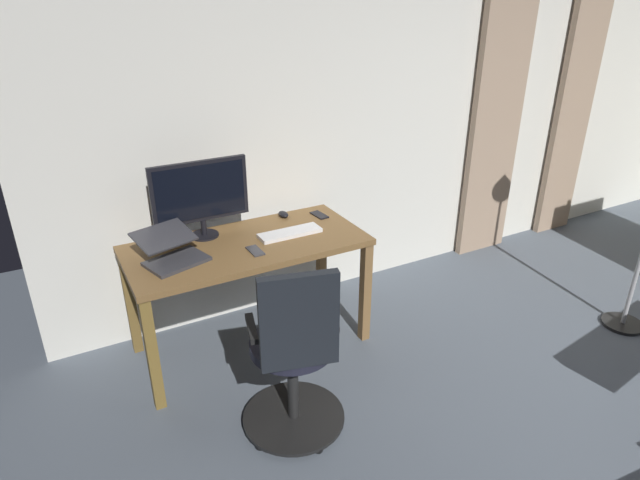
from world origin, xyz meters
The scene contains 11 objects.
back_room_partition centered at (0.00, -2.61, 1.41)m, with size 6.25×0.10×2.82m, color silver.
curtain_left_panel centered at (-1.48, -2.50, 1.26)m, with size 0.43×0.06×2.52m, color tan.
curtain_right_panel centered at (-0.52, -2.50, 1.26)m, with size 0.52×0.06×2.52m, color tan.
desk centered at (1.89, -2.12, 0.66)m, with size 1.47×0.68×0.76m.
office_chair centered at (1.98, -1.27, 0.48)m, with size 0.56×0.56×1.04m.
computer_monitor centered at (2.08, -2.34, 1.04)m, with size 0.60×0.18×0.49m.
computer_keyboard centered at (1.60, -2.10, 0.77)m, with size 0.41×0.13×0.02m, color white.
laptop centered at (2.35, -2.10, 0.81)m, with size 0.41×0.42×0.17m.
computer_mouse centered at (1.51, -2.38, 0.77)m, with size 0.06×0.10×0.04m, color black.
cell_phone_by_monitor centered at (1.89, -1.97, 0.76)m, with size 0.07×0.14×0.01m, color #333338.
cell_phone_face_up centered at (1.28, -2.28, 0.76)m, with size 0.07×0.14×0.01m, color black.
Camera 1 is at (2.92, 0.73, 2.18)m, focal length 30.16 mm.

